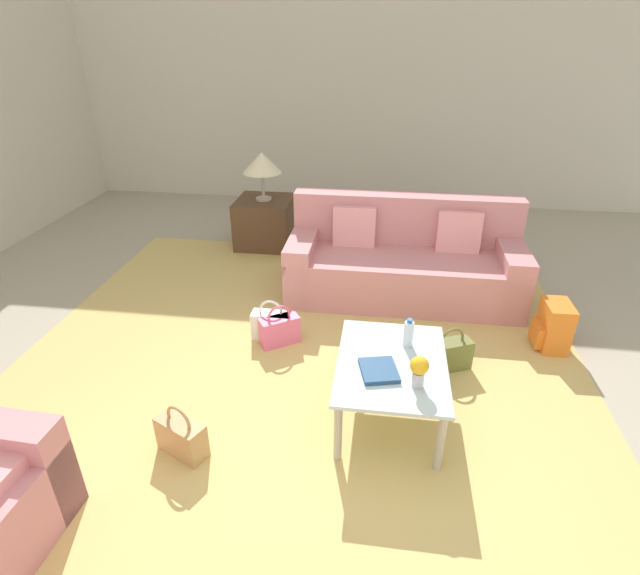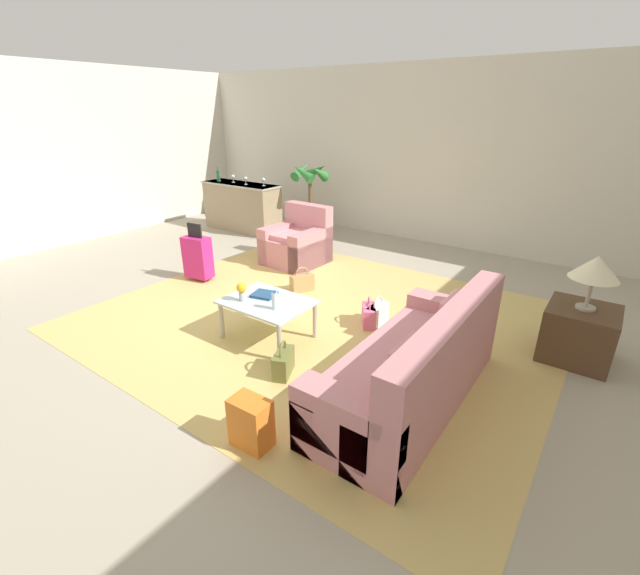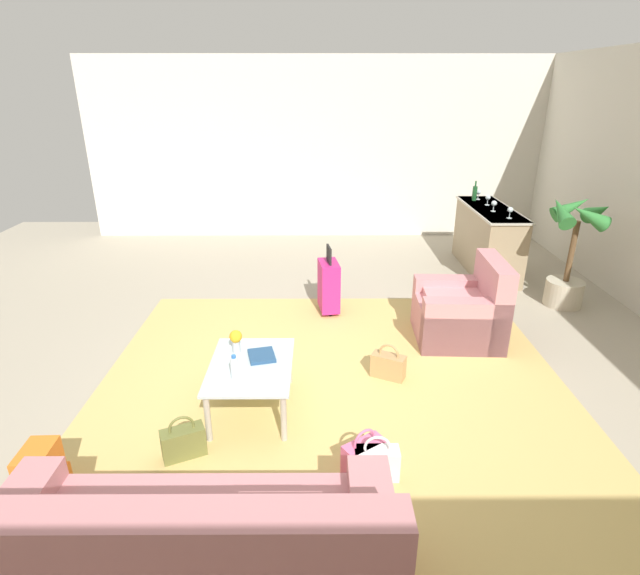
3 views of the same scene
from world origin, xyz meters
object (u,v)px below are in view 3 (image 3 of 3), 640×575
flower_vase (236,339)px  wine_glass_rightmost (510,210)px  handbag_olive (183,442)px  water_bottle (234,367)px  wine_glass_left_of_centre (488,198)px  potted_palm (572,253)px  bar_console (488,239)px  handbag_tan (388,366)px  handbag_pink (364,455)px  coffee_table (251,371)px  wine_glass_right_of_centre (494,204)px  suitcase_magenta (329,285)px  armchair (464,313)px  wine_glass_leftmost (479,193)px  wine_bottle_green (475,193)px  backpack_orange (43,475)px  coffee_table_book (262,356)px  couch (190,567)px

flower_vase → wine_glass_rightmost: 4.28m
flower_vase → handbag_olive: 0.97m
water_bottle → wine_glass_left_of_centre: size_ratio=1.32×
potted_palm → wine_glass_rightmost: bearing=-141.8°
bar_console → handbag_tan: (3.00, -1.86, -0.36)m
handbag_pink → handbag_olive: 1.36m
water_bottle → potted_palm: size_ratio=0.14×
coffee_table → potted_palm: (-2.20, 3.70, 0.32)m
wine_glass_right_of_centre → potted_palm: bearing=30.3°
suitcase_magenta → handbag_olive: size_ratio=2.37×
armchair → coffee_table: size_ratio=0.98×
wine_glass_leftmost → handbag_pink: 5.39m
potted_palm → handbag_tan: bearing=-55.3°
handbag_pink → wine_bottle_green: bearing=156.3°
wine_glass_right_of_centre → wine_bottle_green: wine_bottle_green is taller
flower_vase → wine_glass_leftmost: wine_glass_leftmost is taller
suitcase_magenta → armchair: bearing=64.5°
suitcase_magenta → wine_glass_rightmost: bearing=110.4°
backpack_orange → armchair: bearing=123.6°
wine_glass_right_of_centre → backpack_orange: (4.30, -4.35, -0.87)m
coffee_table → coffee_table_book: (-0.12, 0.08, 0.07)m
flower_vase → backpack_orange: 1.71m
wine_glass_rightmost → backpack_orange: 5.97m
handbag_olive → couch: bearing=16.3°
wine_glass_right_of_centre → suitcase_magenta: wine_glass_right_of_centre is taller
armchair → backpack_orange: armchair is taller
coffee_table → wine_bottle_green: size_ratio=3.11×
wine_glass_left_of_centre → backpack_orange: 6.49m
wine_glass_leftmost → handbag_tan: wine_glass_leftmost is taller
couch → wine_glass_leftmost: bearing=151.7°
wine_glass_leftmost → suitcase_magenta: 3.24m
couch → wine_bottle_green: bearing=152.0°
backpack_orange → coffee_table_book: bearing=129.3°
bar_console → backpack_orange: bearing=-44.3°
coffee_table → water_bottle: bearing=-26.6°
wine_glass_right_of_centre → suitcase_magenta: bearing=-61.1°
water_bottle → wine_glass_right_of_centre: size_ratio=1.32×
bar_console → wine_glass_rightmost: 0.82m
water_bottle → armchair: bearing=123.4°
wine_glass_rightmost → potted_palm: size_ratio=0.11×
wine_bottle_green → handbag_olive: 5.83m
wine_bottle_green → handbag_tan: size_ratio=0.84×
armchair → backpack_orange: bearing=-56.4°
wine_glass_rightmost → handbag_olive: wine_glass_rightmost is taller
coffee_table_book → handbag_pink: bearing=29.4°
wine_glass_left_of_centre → wine_glass_right_of_centre: bearing=-5.8°
wine_bottle_green → handbag_pink: wine_bottle_green is taller
wine_glass_rightmost → wine_bottle_green: size_ratio=0.51×
water_bottle → suitcase_magenta: suitcase_magenta is taller
suitcase_magenta → wine_glass_leftmost: bearing=131.4°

